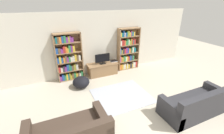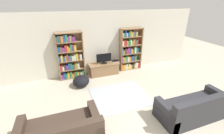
{
  "view_description": "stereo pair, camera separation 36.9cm",
  "coord_description": "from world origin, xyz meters",
  "px_view_note": "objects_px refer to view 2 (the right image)",
  "views": [
    {
      "loc": [
        -2.08,
        -1.62,
        2.97
      ],
      "look_at": [
        -0.02,
        3.01,
        0.7
      ],
      "focal_mm": 24.0,
      "sensor_mm": 36.0,
      "label": 1
    },
    {
      "loc": [
        -1.74,
        -1.76,
        2.97
      ],
      "look_at": [
        -0.02,
        3.01,
        0.7
      ],
      "focal_mm": 24.0,
      "sensor_mm": 36.0,
      "label": 2
    }
  ],
  "objects_px": {
    "couch_right_sofa": "(195,108)",
    "television": "(104,58)",
    "bookshelf_left": "(70,57)",
    "tv_stand": "(104,69)",
    "couch_left_sectional": "(61,134)",
    "laptop": "(115,61)",
    "beanbag_ottoman": "(81,81)",
    "bookshelf_right": "(130,50)"
  },
  "relations": [
    {
      "from": "bookshelf_right",
      "to": "laptop",
      "type": "xyz_separation_m",
      "value": [
        -0.73,
        -0.1,
        -0.38
      ]
    },
    {
      "from": "bookshelf_left",
      "to": "tv_stand",
      "type": "xyz_separation_m",
      "value": [
        1.35,
        -0.15,
        -0.65
      ]
    },
    {
      "from": "bookshelf_left",
      "to": "tv_stand",
      "type": "height_order",
      "value": "bookshelf_left"
    },
    {
      "from": "beanbag_ottoman",
      "to": "bookshelf_left",
      "type": "bearing_deg",
      "value": 106.75
    },
    {
      "from": "tv_stand",
      "to": "bookshelf_right",
      "type": "bearing_deg",
      "value": 6.57
    },
    {
      "from": "television",
      "to": "couch_right_sofa",
      "type": "distance_m",
      "value": 3.72
    },
    {
      "from": "couch_left_sectional",
      "to": "beanbag_ottoman",
      "type": "xyz_separation_m",
      "value": [
        0.81,
        2.34,
        -0.07
      ]
    },
    {
      "from": "television",
      "to": "bookshelf_left",
      "type": "bearing_deg",
      "value": 172.91
    },
    {
      "from": "couch_left_sectional",
      "to": "couch_right_sofa",
      "type": "relative_size",
      "value": 0.87
    },
    {
      "from": "television",
      "to": "couch_left_sectional",
      "type": "xyz_separation_m",
      "value": [
        -1.92,
        -2.99,
        -0.47
      ]
    },
    {
      "from": "couch_right_sofa",
      "to": "couch_left_sectional",
      "type": "bearing_deg",
      "value": 174.11
    },
    {
      "from": "bookshelf_left",
      "to": "couch_right_sofa",
      "type": "bearing_deg",
      "value": -50.44
    },
    {
      "from": "laptop",
      "to": "couch_left_sectional",
      "type": "distance_m",
      "value": 3.93
    },
    {
      "from": "laptop",
      "to": "couch_left_sectional",
      "type": "relative_size",
      "value": 0.17
    },
    {
      "from": "couch_right_sofa",
      "to": "television",
      "type": "bearing_deg",
      "value": 114.93
    },
    {
      "from": "bookshelf_right",
      "to": "television",
      "type": "bearing_deg",
      "value": -172.49
    },
    {
      "from": "couch_left_sectional",
      "to": "beanbag_ottoman",
      "type": "relative_size",
      "value": 2.9
    },
    {
      "from": "bookshelf_left",
      "to": "laptop",
      "type": "bearing_deg",
      "value": -3.04
    },
    {
      "from": "bookshelf_right",
      "to": "couch_left_sectional",
      "type": "bearing_deg",
      "value": -135.3
    },
    {
      "from": "beanbag_ottoman",
      "to": "couch_left_sectional",
      "type": "bearing_deg",
      "value": -109.19
    },
    {
      "from": "laptop",
      "to": "bookshelf_right",
      "type": "bearing_deg",
      "value": 7.8
    },
    {
      "from": "bookshelf_left",
      "to": "laptop",
      "type": "height_order",
      "value": "bookshelf_left"
    },
    {
      "from": "bookshelf_left",
      "to": "couch_left_sectional",
      "type": "bearing_deg",
      "value": -100.2
    },
    {
      "from": "tv_stand",
      "to": "laptop",
      "type": "height_order",
      "value": "laptop"
    },
    {
      "from": "bookshelf_left",
      "to": "couch_left_sectional",
      "type": "xyz_separation_m",
      "value": [
        -0.57,
        -3.16,
        -0.63
      ]
    },
    {
      "from": "bookshelf_right",
      "to": "tv_stand",
      "type": "bearing_deg",
      "value": -173.43
    },
    {
      "from": "couch_left_sectional",
      "to": "beanbag_ottoman",
      "type": "bearing_deg",
      "value": 70.81
    },
    {
      "from": "couch_left_sectional",
      "to": "tv_stand",
      "type": "bearing_deg",
      "value": 57.53
    },
    {
      "from": "laptop",
      "to": "beanbag_ottoman",
      "type": "height_order",
      "value": "laptop"
    },
    {
      "from": "television",
      "to": "beanbag_ottoman",
      "type": "height_order",
      "value": "television"
    },
    {
      "from": "bookshelf_left",
      "to": "couch_right_sofa",
      "type": "relative_size",
      "value": 0.93
    },
    {
      "from": "beanbag_ottoman",
      "to": "bookshelf_right",
      "type": "bearing_deg",
      "value": 19.0
    },
    {
      "from": "tv_stand",
      "to": "beanbag_ottoman",
      "type": "xyz_separation_m",
      "value": [
        -1.1,
        -0.67,
        -0.05
      ]
    },
    {
      "from": "bookshelf_left",
      "to": "beanbag_ottoman",
      "type": "relative_size",
      "value": 3.09
    },
    {
      "from": "television",
      "to": "beanbag_ottoman",
      "type": "relative_size",
      "value": 1.04
    },
    {
      "from": "tv_stand",
      "to": "couch_right_sofa",
      "type": "height_order",
      "value": "couch_right_sofa"
    },
    {
      "from": "bookshelf_right",
      "to": "beanbag_ottoman",
      "type": "xyz_separation_m",
      "value": [
        -2.38,
        -0.82,
        -0.69
      ]
    },
    {
      "from": "tv_stand",
      "to": "couch_right_sofa",
      "type": "xyz_separation_m",
      "value": [
        1.56,
        -3.37,
        0.02
      ]
    },
    {
      "from": "television",
      "to": "couch_left_sectional",
      "type": "height_order",
      "value": "television"
    },
    {
      "from": "beanbag_ottoman",
      "to": "laptop",
      "type": "bearing_deg",
      "value": 23.6
    },
    {
      "from": "laptop",
      "to": "couch_right_sofa",
      "type": "xyz_separation_m",
      "value": [
        1.02,
        -3.41,
        -0.24
      ]
    },
    {
      "from": "bookshelf_right",
      "to": "couch_right_sofa",
      "type": "distance_m",
      "value": 3.58
    }
  ]
}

